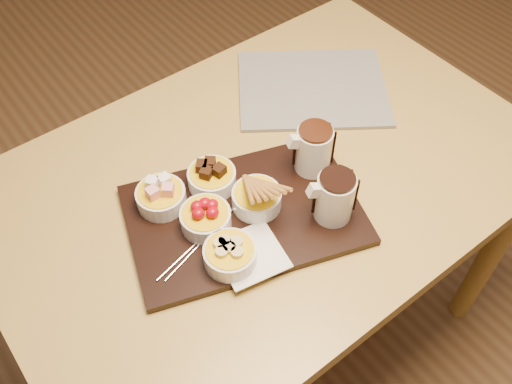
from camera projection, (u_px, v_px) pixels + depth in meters
ground at (263, 326)px, 1.82m from camera, size 5.00×5.00×0.00m
dining_table at (266, 200)px, 1.31m from camera, size 1.20×0.80×0.75m
serving_board at (244, 215)px, 1.15m from camera, size 0.53×0.43×0.02m
napkin at (251, 255)px, 1.08m from camera, size 0.14×0.14×0.00m
bowl_marshmallows at (161, 198)px, 1.14m from camera, size 0.10×0.10×0.04m
bowl_cake at (212, 179)px, 1.17m from camera, size 0.10×0.10×0.04m
bowl_strawberries at (206, 219)px, 1.11m from camera, size 0.10×0.10×0.04m
bowl_biscotti at (257, 199)px, 1.14m from camera, size 0.10×0.10×0.04m
bowl_bananas at (230, 255)px, 1.05m from camera, size 0.10×0.10×0.04m
pitcher_dark_chocolate at (335, 198)px, 1.10m from camera, size 0.10×0.10×0.10m
pitcher_milk_chocolate at (314, 150)px, 1.18m from camera, size 0.10×0.10×0.10m
fondue_skewers at (205, 235)px, 1.10m from camera, size 0.09×0.26×0.01m
newspaper at (312, 88)px, 1.40m from camera, size 0.46×0.44×0.01m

